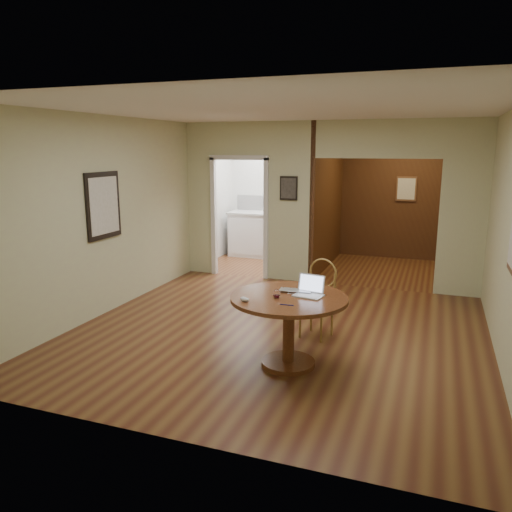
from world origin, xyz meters
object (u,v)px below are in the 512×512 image
(dining_table, at_px, (289,314))
(closed_laptop, at_px, (294,292))
(chair, at_px, (319,294))
(open_laptop, at_px, (310,289))

(dining_table, bearing_deg, closed_laptop, 77.80)
(dining_table, bearing_deg, chair, 84.24)
(open_laptop, xyz_separation_m, closed_laptop, (-0.16, -0.01, -0.04))
(open_laptop, height_order, closed_laptop, open_laptop)
(dining_table, xyz_separation_m, open_laptop, (0.19, 0.13, 0.26))
(chair, bearing_deg, dining_table, -81.68)
(closed_laptop, bearing_deg, open_laptop, 0.93)
(dining_table, distance_m, chair, 0.97)
(chair, distance_m, closed_laptop, 0.89)
(chair, xyz_separation_m, closed_laptop, (-0.07, -0.85, 0.25))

